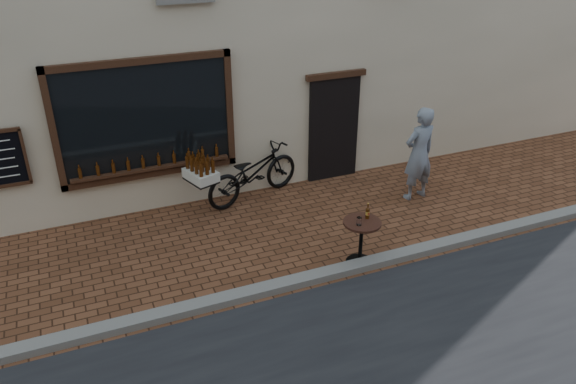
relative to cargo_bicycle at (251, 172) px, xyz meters
name	(u,v)px	position (x,y,z in m)	size (l,w,h in m)	color
ground	(321,287)	(0.03, -3.19, -0.58)	(90.00, 90.00, 0.00)	#502C1A
kerb	(316,277)	(0.03, -2.99, -0.52)	(90.00, 0.25, 0.12)	slate
cargo_bicycle	(251,172)	(0.00, 0.00, 0.00)	(2.57, 1.44, 1.21)	black
bistro_table	(362,234)	(0.91, -2.84, -0.01)	(0.62, 0.62, 1.06)	black
pedestrian	(419,154)	(3.06, -1.21, 0.37)	(0.69, 0.45, 1.90)	gray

